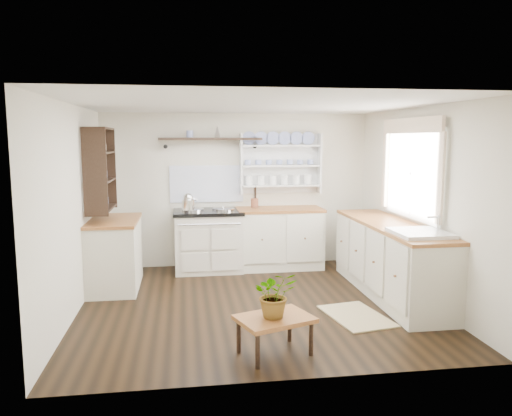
# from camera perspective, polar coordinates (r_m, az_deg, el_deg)

# --- Properties ---
(floor) EXTENTS (4.00, 3.80, 0.01)m
(floor) POSITION_cam_1_polar(r_m,az_deg,el_deg) (5.97, -0.14, -10.85)
(floor) COLOR black
(floor) RESTS_ON ground
(wall_back) EXTENTS (4.00, 0.02, 2.30)m
(wall_back) POSITION_cam_1_polar(r_m,az_deg,el_deg) (7.58, -2.18, 2.07)
(wall_back) COLOR beige
(wall_back) RESTS_ON ground
(wall_right) EXTENTS (0.02, 3.80, 2.30)m
(wall_right) POSITION_cam_1_polar(r_m,az_deg,el_deg) (6.31, 18.15, 0.49)
(wall_right) COLOR beige
(wall_right) RESTS_ON ground
(wall_left) EXTENTS (0.02, 3.80, 2.30)m
(wall_left) POSITION_cam_1_polar(r_m,az_deg,el_deg) (5.78, -20.18, -0.25)
(wall_left) COLOR beige
(wall_left) RESTS_ON ground
(ceiling) EXTENTS (4.00, 3.80, 0.01)m
(ceiling) POSITION_cam_1_polar(r_m,az_deg,el_deg) (5.67, -0.14, 11.74)
(ceiling) COLOR white
(ceiling) RESTS_ON wall_back
(window) EXTENTS (0.08, 1.55, 1.22)m
(window) POSITION_cam_1_polar(r_m,az_deg,el_deg) (6.38, 17.30, 4.35)
(window) COLOR white
(window) RESTS_ON wall_right
(aga_cooker) EXTENTS (1.00, 0.70, 0.92)m
(aga_cooker) POSITION_cam_1_polar(r_m,az_deg,el_deg) (7.32, -5.46, -3.67)
(aga_cooker) COLOR beige
(aga_cooker) RESTS_ON floor
(back_cabinets) EXTENTS (1.27, 0.63, 0.90)m
(back_cabinets) POSITION_cam_1_polar(r_m,az_deg,el_deg) (7.48, 2.68, -3.36)
(back_cabinets) COLOR beige
(back_cabinets) RESTS_ON floor
(right_cabinets) EXTENTS (0.62, 2.43, 0.90)m
(right_cabinets) POSITION_cam_1_polar(r_m,az_deg,el_deg) (6.39, 15.07, -5.58)
(right_cabinets) COLOR beige
(right_cabinets) RESTS_ON floor
(belfast_sink) EXTENTS (0.55, 0.60, 0.45)m
(belfast_sink) POSITION_cam_1_polar(r_m,az_deg,el_deg) (5.66, 18.19, -3.92)
(belfast_sink) COLOR white
(belfast_sink) RESTS_ON right_cabinets
(left_cabinets) EXTENTS (0.62, 1.13, 0.90)m
(left_cabinets) POSITION_cam_1_polar(r_m,az_deg,el_deg) (6.72, -15.82, -4.95)
(left_cabinets) COLOR beige
(left_cabinets) RESTS_ON floor
(plate_rack) EXTENTS (1.20, 0.22, 0.90)m
(plate_rack) POSITION_cam_1_polar(r_m,az_deg,el_deg) (7.61, 2.73, 5.15)
(plate_rack) COLOR white
(plate_rack) RESTS_ON wall_back
(high_shelf) EXTENTS (1.50, 0.29, 0.16)m
(high_shelf) POSITION_cam_1_polar(r_m,az_deg,el_deg) (7.39, -5.22, 7.79)
(high_shelf) COLOR black
(high_shelf) RESTS_ON wall_back
(left_shelving) EXTENTS (0.28, 0.80, 1.05)m
(left_shelving) POSITION_cam_1_polar(r_m,az_deg,el_deg) (6.59, -17.39, 4.32)
(left_shelving) COLOR black
(left_shelving) RESTS_ON wall_left
(kettle) EXTENTS (0.18, 0.18, 0.22)m
(kettle) POSITION_cam_1_polar(r_m,az_deg,el_deg) (7.10, -7.73, 0.73)
(kettle) COLOR silver
(kettle) RESTS_ON aga_cooker
(utensil_crock) EXTENTS (0.11, 0.11, 0.13)m
(utensil_crock) POSITION_cam_1_polar(r_m,az_deg,el_deg) (7.41, -0.16, 0.59)
(utensil_crock) COLOR brown
(utensil_crock) RESTS_ON back_cabinets
(center_table) EXTENTS (0.76, 0.65, 0.35)m
(center_table) POSITION_cam_1_polar(r_m,az_deg,el_deg) (4.57, 2.15, -12.84)
(center_table) COLOR brown
(center_table) RESTS_ON floor
(potted_plant) EXTENTS (0.40, 0.35, 0.42)m
(potted_plant) POSITION_cam_1_polar(r_m,az_deg,el_deg) (4.48, 2.17, -9.79)
(potted_plant) COLOR #3F7233
(potted_plant) RESTS_ON center_table
(floor_rug) EXTENTS (0.69, 0.93, 0.02)m
(floor_rug) POSITION_cam_1_polar(r_m,az_deg,el_deg) (5.66, 11.40, -12.02)
(floor_rug) COLOR #928355
(floor_rug) RESTS_ON floor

